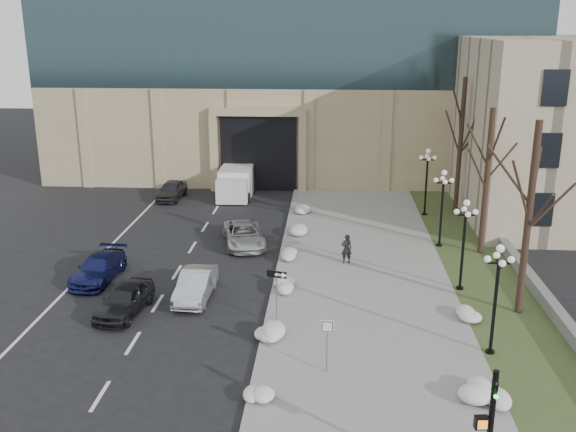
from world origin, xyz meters
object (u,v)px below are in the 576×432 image
at_px(keep_sign, 327,335).
at_px(lamppost_b, 464,233).
at_px(box_truck, 237,181).
at_px(lamppost_d, 427,173).
at_px(car_d, 244,235).
at_px(lamppost_a, 497,285).
at_px(car_a, 124,300).
at_px(car_e, 171,190).
at_px(car_c, 99,268).
at_px(lamppost_c, 443,198).
at_px(one_way_sign, 280,281).
at_px(pedestrian, 346,249).
at_px(car_b, 196,285).

bearing_deg(keep_sign, lamppost_b, 55.20).
height_order(box_truck, lamppost_d, lamppost_d).
bearing_deg(car_d, lamppost_a, -61.02).
bearing_deg(lamppost_a, lamppost_d, 90.00).
height_order(car_a, car_d, car_a).
bearing_deg(lamppost_d, car_e, 169.96).
xyz_separation_m(car_c, lamppost_c, (18.62, 6.27, 2.43)).
bearing_deg(box_truck, one_way_sign, -78.08).
bearing_deg(keep_sign, lamppost_a, 19.69).
bearing_deg(lamppost_a, lamppost_b, 90.00).
xyz_separation_m(car_a, one_way_sign, (7.27, -0.63, 1.39)).
xyz_separation_m(pedestrian, lamppost_d, (5.63, 9.76, 2.12)).
height_order(one_way_sign, lamppost_c, lamppost_c).
distance_m(car_d, car_e, 12.32).
xyz_separation_m(car_c, keep_sign, (12.00, -8.67, 1.02)).
xyz_separation_m(car_a, pedestrian, (10.38, 6.92, 0.25)).
distance_m(car_d, lamppost_b, 13.46).
relative_size(lamppost_a, lamppost_c, 1.00).
relative_size(car_b, box_truck, 0.60).
bearing_deg(lamppost_b, pedestrian, 150.08).
height_order(car_a, lamppost_c, lamppost_c).
relative_size(one_way_sign, lamppost_d, 0.53).
bearing_deg(car_a, one_way_sign, 2.32).
xyz_separation_m(box_truck, one_way_sign, (5.13, -22.39, 1.03)).
height_order(car_d, lamppost_d, lamppost_d).
height_order(car_a, keep_sign, keep_sign).
bearing_deg(lamppost_a, car_e, 129.29).
distance_m(car_d, lamppost_a, 17.40).
distance_m(car_a, car_d, 10.66).
bearing_deg(lamppost_d, lamppost_b, -90.00).
bearing_deg(keep_sign, car_d, 112.72).
bearing_deg(car_c, pedestrian, 16.87).
bearing_deg(keep_sign, lamppost_c, 69.41).
bearing_deg(car_d, car_a, -127.56).
bearing_deg(box_truck, keep_sign, -75.72).
bearing_deg(car_b, car_d, 81.55).
bearing_deg(car_e, lamppost_c, -24.80).
bearing_deg(box_truck, lamppost_c, -40.87).
height_order(car_e, keep_sign, keep_sign).
bearing_deg(car_c, car_a, -52.38).
xyz_separation_m(pedestrian, box_truck, (-8.24, 14.84, 0.11)).
xyz_separation_m(one_way_sign, keep_sign, (2.11, -4.14, -0.42)).
relative_size(box_truck, lamppost_c, 1.46).
xyz_separation_m(car_c, lamppost_b, (18.62, -0.23, 2.43)).
distance_m(car_c, lamppost_a, 19.95).
relative_size(car_e, box_truck, 0.59).
bearing_deg(lamppost_c, lamppost_b, -90.00).
height_order(lamppost_a, lamppost_c, same).
distance_m(box_truck, keep_sign, 27.51).
bearing_deg(pedestrian, car_c, -1.83).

